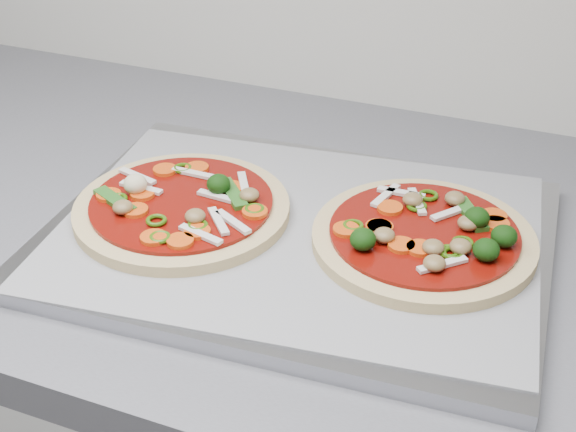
% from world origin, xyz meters
% --- Properties ---
extents(base_cabinet, '(3.60, 0.60, 0.86)m').
position_xyz_m(base_cabinet, '(0.00, 1.30, 0.43)').
color(base_cabinet, silver).
rests_on(base_cabinet, ground).
extents(baking_tray, '(0.50, 0.38, 0.02)m').
position_xyz_m(baking_tray, '(0.47, 1.26, 0.91)').
color(baking_tray, '#9C9DA2').
rests_on(baking_tray, countertop).
extents(parchment, '(0.49, 0.38, 0.00)m').
position_xyz_m(parchment, '(0.47, 1.26, 0.92)').
color(parchment, gray).
rests_on(parchment, baking_tray).
extents(pizza_left, '(0.24, 0.24, 0.04)m').
position_xyz_m(pizza_left, '(0.35, 1.24, 0.93)').
color(pizza_left, tan).
rests_on(pizza_left, parchment).
extents(pizza_right, '(0.26, 0.26, 0.04)m').
position_xyz_m(pizza_right, '(0.59, 1.28, 0.93)').
color(pizza_right, tan).
rests_on(pizza_right, parchment).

